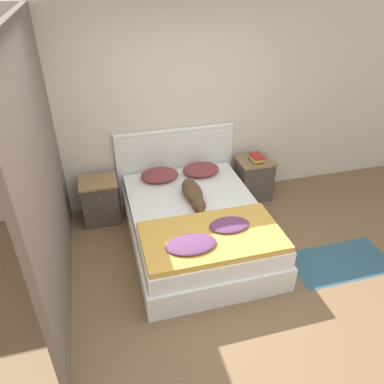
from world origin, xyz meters
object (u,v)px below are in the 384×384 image
Objects in this scene: pillow_right at (201,169)px; nightstand_left at (100,200)px; pillow_left at (160,175)px; bed at (197,226)px; book_stack at (256,158)px; dog at (193,194)px; nightstand_right at (254,179)px.

nightstand_left is at bearing 179.59° from pillow_right.
pillow_left is 0.55m from pillow_right.
bed is 1.36m from book_stack.
pillow_left is at bearing 116.44° from dog.
bed is 1.31m from nightstand_left.
nightstand_left is at bearing 143.31° from bed.
nightstand_left is 0.79× the size of dog.
dog reaches higher than bed.
nightstand_right is at bearing 0.41° from pillow_left.
nightstand_right is at bearing 0.00° from nightstand_left.
pillow_left is (-0.28, 0.77, 0.31)m from bed.
book_stack is (2.10, -0.02, 0.33)m from nightstand_left.
bed is at bearing -143.31° from nightstand_right.
pillow_right reaches higher than bed.
pillow_right is (0.28, 0.77, 0.31)m from bed.
nightstand_right is at bearing 29.63° from dog.
book_stack reaches higher than nightstand_left.
nightstand_right is at bearing 0.70° from pillow_right.
bed is 0.88m from pillow_right.
nightstand_left is 2.13m from book_stack.
dog reaches higher than nightstand_right.
dog is at bearing -63.56° from pillow_left.
pillow_left is at bearing 109.61° from bed.
nightstand_left is 1.35m from pillow_right.
nightstand_right is 0.79× the size of dog.
bed is 1.31m from nightstand_right.
bed is at bearing -70.39° from pillow_left.
pillow_left is at bearing -0.70° from nightstand_left.
pillow_right is (1.33, -0.01, 0.26)m from nightstand_left.
pillow_left is (-1.33, -0.01, 0.26)m from nightstand_right.
book_stack is (1.05, 0.77, 0.38)m from bed.
book_stack reaches higher than pillow_right.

